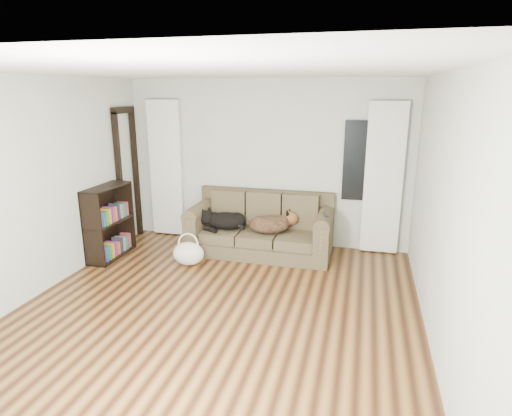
% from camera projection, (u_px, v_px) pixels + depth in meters
% --- Properties ---
extents(floor, '(5.00, 5.00, 0.00)m').
position_uv_depth(floor, '(215.00, 314.00, 4.78)').
color(floor, black).
rests_on(floor, ground).
extents(ceiling, '(5.00, 5.00, 0.00)m').
position_uv_depth(ceiling, '(208.00, 70.00, 4.10)').
color(ceiling, white).
rests_on(ceiling, ground).
extents(wall_back, '(4.50, 0.04, 2.60)m').
position_uv_depth(wall_back, '(266.00, 163.00, 6.77)').
color(wall_back, '#B6BEAF').
rests_on(wall_back, ground).
extents(wall_left, '(0.04, 5.00, 2.60)m').
position_uv_depth(wall_left, '(30.00, 189.00, 4.98)').
color(wall_left, '#B6BEAF').
rests_on(wall_left, ground).
extents(wall_right, '(0.04, 5.00, 2.60)m').
position_uv_depth(wall_right, '(444.00, 217.00, 3.90)').
color(wall_right, '#B6BEAF').
rests_on(wall_right, ground).
extents(curtain_left, '(0.55, 0.08, 2.25)m').
position_uv_depth(curtain_left, '(166.00, 169.00, 7.15)').
color(curtain_left, white).
rests_on(curtain_left, ground).
extents(curtain_right, '(0.55, 0.08, 2.25)m').
position_uv_depth(curtain_right, '(383.00, 179.00, 6.31)').
color(curtain_right, white).
rests_on(curtain_right, ground).
extents(window_pane, '(0.50, 0.03, 1.20)m').
position_uv_depth(window_pane, '(360.00, 161.00, 6.37)').
color(window_pane, black).
rests_on(window_pane, wall_back).
extents(door_casing, '(0.07, 0.60, 2.10)m').
position_uv_depth(door_casing, '(128.00, 177.00, 6.95)').
color(door_casing, black).
rests_on(door_casing, ground).
extents(sofa, '(2.15, 0.93, 0.88)m').
position_uv_depth(sofa, '(260.00, 224.00, 6.50)').
color(sofa, '#352C1A').
rests_on(sofa, floor).
extents(dog_black_lab, '(0.64, 0.46, 0.26)m').
position_uv_depth(dog_black_lab, '(224.00, 220.00, 6.59)').
color(dog_black_lab, black).
rests_on(dog_black_lab, sofa).
extents(dog_shepherd, '(0.71, 0.57, 0.28)m').
position_uv_depth(dog_shepherd, '(272.00, 223.00, 6.42)').
color(dog_shepherd, black).
rests_on(dog_shepherd, sofa).
extents(tv_remote, '(0.12, 0.19, 0.02)m').
position_uv_depth(tv_remote, '(325.00, 215.00, 6.01)').
color(tv_remote, black).
rests_on(tv_remote, sofa).
extents(tote_bag, '(0.55, 0.49, 0.33)m').
position_uv_depth(tote_bag, '(189.00, 254.00, 6.10)').
color(tote_bag, silver).
rests_on(tote_bag, floor).
extents(bookshelf, '(0.33, 0.87, 1.08)m').
position_uv_depth(bookshelf, '(109.00, 224.00, 6.33)').
color(bookshelf, black).
rests_on(bookshelf, floor).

